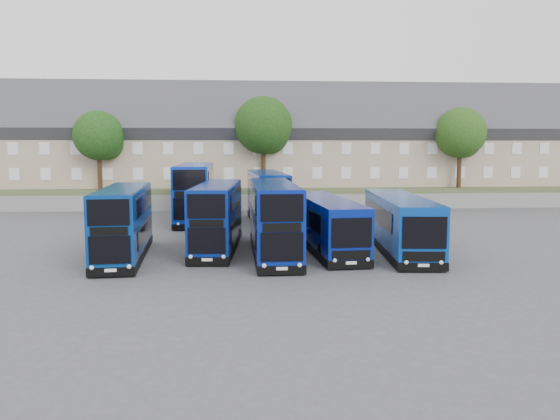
{
  "coord_description": "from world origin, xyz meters",
  "views": [
    {
      "loc": [
        -0.29,
        -29.34,
        6.19
      ],
      "look_at": [
        2.17,
        4.78,
        2.2
      ],
      "focal_mm": 35.0,
      "sensor_mm": 36.0,
      "label": 1
    }
  ],
  "objects_px": {
    "coach_east_a": "(327,225)",
    "tree_mid": "(265,128)",
    "dd_front_mid": "(217,218)",
    "tree_east": "(461,135)",
    "dd_front_left": "(124,224)",
    "tree_west": "(100,138)",
    "tree_far": "(488,133)"
  },
  "relations": [
    {
      "from": "coach_east_a",
      "to": "tree_mid",
      "type": "distance_m",
      "value": 23.94
    },
    {
      "from": "dd_front_mid",
      "to": "tree_east",
      "type": "bearing_deg",
      "value": 46.3
    },
    {
      "from": "coach_east_a",
      "to": "dd_front_left",
      "type": "bearing_deg",
      "value": -175.94
    },
    {
      "from": "tree_west",
      "to": "tree_east",
      "type": "relative_size",
      "value": 0.94
    },
    {
      "from": "dd_front_left",
      "to": "tree_west",
      "type": "bearing_deg",
      "value": 102.21
    },
    {
      "from": "dd_front_mid",
      "to": "tree_east",
      "type": "xyz_separation_m",
      "value": [
        23.87,
        21.79,
        5.46
      ]
    },
    {
      "from": "dd_front_left",
      "to": "tree_mid",
      "type": "xyz_separation_m",
      "value": [
        8.95,
        24.45,
        6.16
      ]
    },
    {
      "from": "dd_front_mid",
      "to": "tree_west",
      "type": "relative_size",
      "value": 1.31
    },
    {
      "from": "dd_front_mid",
      "to": "coach_east_a",
      "type": "xyz_separation_m",
      "value": [
        6.56,
        -0.58,
        -0.41
      ]
    },
    {
      "from": "dd_front_mid",
      "to": "tree_west",
      "type": "height_order",
      "value": "tree_west"
    },
    {
      "from": "dd_front_mid",
      "to": "tree_mid",
      "type": "xyz_separation_m",
      "value": [
        3.87,
        22.29,
        6.14
      ]
    },
    {
      "from": "dd_front_left",
      "to": "tree_east",
      "type": "height_order",
      "value": "tree_east"
    },
    {
      "from": "tree_far",
      "to": "dd_front_mid",
      "type": "bearing_deg",
      "value": -136.06
    },
    {
      "from": "coach_east_a",
      "to": "tree_east",
      "type": "bearing_deg",
      "value": 48.58
    },
    {
      "from": "tree_far",
      "to": "tree_east",
      "type": "bearing_deg",
      "value": -130.6
    },
    {
      "from": "dd_front_left",
      "to": "tree_east",
      "type": "bearing_deg",
      "value": 35.4
    },
    {
      "from": "dd_front_left",
      "to": "tree_east",
      "type": "xyz_separation_m",
      "value": [
        28.95,
        23.95,
        5.48
      ]
    },
    {
      "from": "tree_west",
      "to": "tree_far",
      "type": "height_order",
      "value": "tree_far"
    },
    {
      "from": "dd_front_left",
      "to": "coach_east_a",
      "type": "distance_m",
      "value": 11.75
    },
    {
      "from": "tree_west",
      "to": "tree_far",
      "type": "distance_m",
      "value": 42.58
    },
    {
      "from": "tree_mid",
      "to": "tree_east",
      "type": "height_order",
      "value": "tree_mid"
    },
    {
      "from": "coach_east_a",
      "to": "tree_east",
      "type": "distance_m",
      "value": 28.89
    },
    {
      "from": "dd_front_mid",
      "to": "tree_far",
      "type": "xyz_separation_m",
      "value": [
        29.87,
        28.79,
        5.8
      ]
    },
    {
      "from": "dd_front_left",
      "to": "coach_east_a",
      "type": "relative_size",
      "value": 0.87
    },
    {
      "from": "tree_far",
      "to": "tree_west",
      "type": "bearing_deg",
      "value": -170.54
    },
    {
      "from": "tree_mid",
      "to": "tree_far",
      "type": "height_order",
      "value": "tree_mid"
    },
    {
      "from": "coach_east_a",
      "to": "tree_west",
      "type": "distance_m",
      "value": 29.67
    },
    {
      "from": "dd_front_mid",
      "to": "tree_east",
      "type": "relative_size",
      "value": 1.23
    },
    {
      "from": "dd_front_left",
      "to": "tree_east",
      "type": "relative_size",
      "value": 1.22
    },
    {
      "from": "dd_front_left",
      "to": "dd_front_mid",
      "type": "relative_size",
      "value": 0.99
    },
    {
      "from": "coach_east_a",
      "to": "dd_front_mid",
      "type": "bearing_deg",
      "value": 171.28
    },
    {
      "from": "tree_mid",
      "to": "dd_front_left",
      "type": "bearing_deg",
      "value": -110.1
    }
  ]
}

